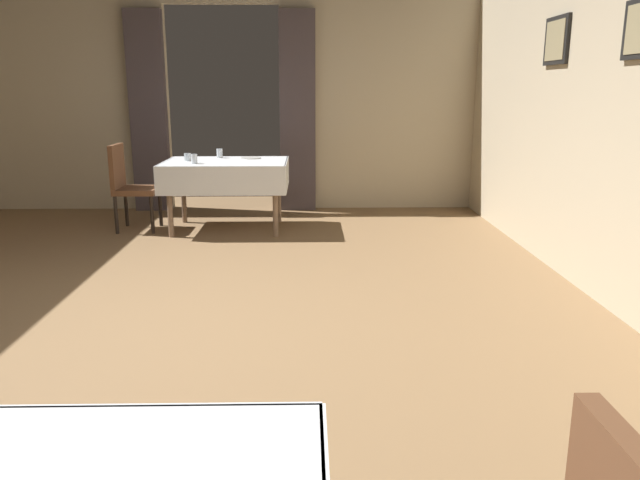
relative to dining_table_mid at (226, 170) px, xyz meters
The scene contains 8 objects.
ground 2.99m from the dining_table_mid, 93.13° to the right, with size 10.08×10.08×0.00m, color olive.
wall_back 1.54m from the dining_table_mid, 97.20° to the left, with size 6.40×0.27×3.00m.
dining_table_mid is the anchor object (origin of this frame).
chair_mid_left 1.06m from the dining_table_mid, behind, with size 0.44×0.44×0.93m.
plate_mid_a 0.37m from the dining_table_mid, 46.29° to the left, with size 0.23×0.23×0.01m, color white.
glass_mid_b 0.36m from the dining_table_mid, 108.73° to the left, with size 0.07×0.07×0.10m, color silver.
glass_mid_c 0.43m from the dining_table_mid, behind, with size 0.07×0.07×0.08m, color silver.
glass_mid_d 0.40m from the dining_table_mid, 141.42° to the right, with size 0.06×0.06×0.10m, color silver.
Camera 1 is at (1.04, -3.77, 1.51)m, focal length 34.77 mm.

